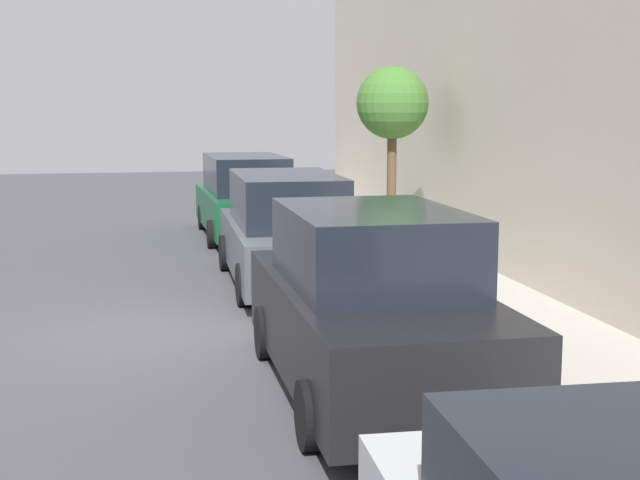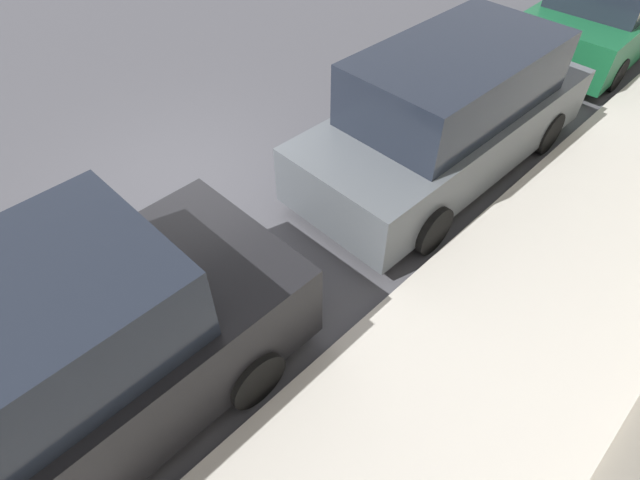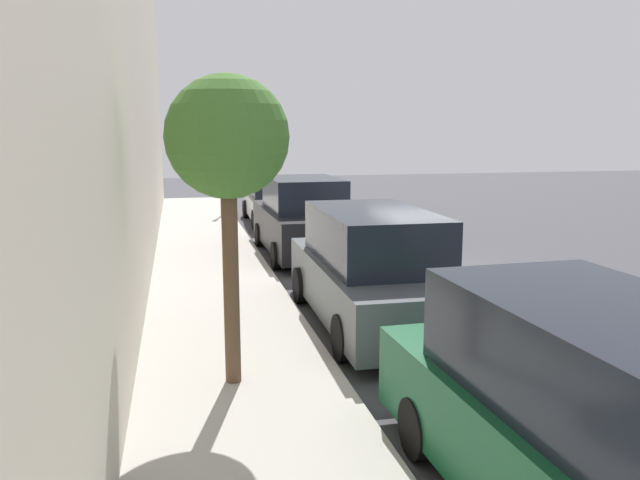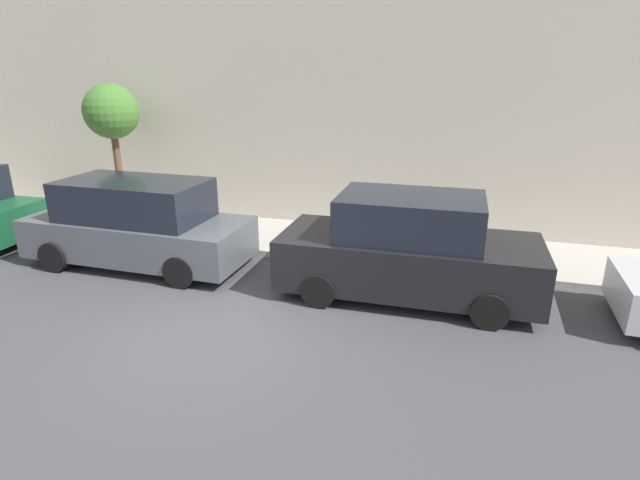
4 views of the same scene
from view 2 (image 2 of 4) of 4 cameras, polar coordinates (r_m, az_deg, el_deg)
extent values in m
plane|color=#424247|center=(7.70, -15.01, 6.06)|extent=(60.00, 60.00, 0.00)
cube|color=#B2ADA3|center=(5.42, 15.63, -16.69)|extent=(2.55, 32.00, 0.15)
cube|color=black|center=(5.11, -28.62, -15.40)|extent=(1.99, 4.81, 0.96)
cube|color=black|center=(4.44, -32.58, -9.65)|extent=(1.74, 2.61, 0.80)
cylinder|color=black|center=(6.12, -18.78, -3.66)|extent=(0.22, 0.64, 0.64)
cylinder|color=black|center=(5.09, -7.59, -15.19)|extent=(0.22, 0.64, 0.64)
cube|color=#4C5156|center=(7.65, 14.16, 11.98)|extent=(1.99, 4.93, 0.84)
cube|color=black|center=(7.23, 15.39, 17.48)|extent=(1.73, 3.13, 0.84)
cylinder|color=black|center=(9.33, 14.65, 16.21)|extent=(0.22, 0.67, 0.67)
cylinder|color=black|center=(8.71, 24.46, 11.19)|extent=(0.22, 0.67, 0.67)
cylinder|color=black|center=(7.25, 0.96, 8.39)|extent=(0.22, 0.67, 0.67)
cylinder|color=black|center=(6.44, 12.52, 1.28)|extent=(0.22, 0.67, 0.67)
cube|color=#14512D|center=(12.50, 30.06, 21.19)|extent=(2.02, 4.95, 0.84)
cylinder|color=black|center=(14.23, 28.57, 22.80)|extent=(0.22, 0.61, 0.61)
cylinder|color=black|center=(11.54, 22.39, 20.10)|extent=(0.22, 0.61, 0.61)
cylinder|color=black|center=(11.05, 30.59, 16.05)|extent=(0.22, 0.61, 0.61)
camera|label=1|loc=(10.80, -93.44, -16.65)|focal=50.00mm
camera|label=3|loc=(15.26, 51.23, 25.77)|focal=35.00mm
camera|label=4|loc=(12.06, -57.85, 25.22)|focal=28.00mm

